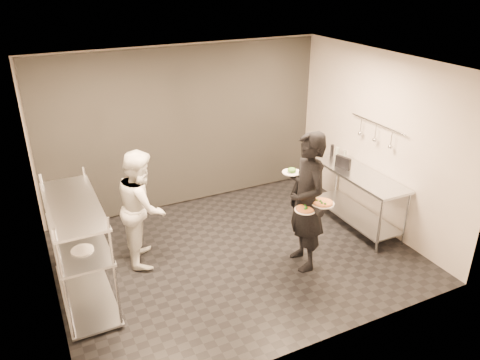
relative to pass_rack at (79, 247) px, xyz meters
name	(u,v)px	position (x,y,z in m)	size (l,w,h in m)	color
room_shell	(203,142)	(2.15, 1.18, 0.63)	(5.00, 4.00, 2.80)	black
pass_rack	(79,247)	(0.00, 0.00, 0.00)	(0.60, 1.60, 1.50)	#B0B3B7
prep_counter	(357,190)	(4.33, 0.00, -0.14)	(0.60, 1.80, 0.92)	#B0B3B7
utensil_rail	(376,133)	(4.58, 0.00, 0.78)	(0.07, 1.20, 0.31)	#B0B3B7
waiter	(307,202)	(2.93, -0.60, 0.23)	(0.73, 0.48, 2.00)	black
chef	(142,207)	(0.95, 0.54, 0.08)	(0.82, 0.64, 1.69)	white
pizza_plate_near	(305,209)	(2.80, -0.77, 0.23)	(0.29, 0.29, 0.05)	white
pizza_plate_far	(323,203)	(3.05, -0.80, 0.28)	(0.31, 0.31, 0.05)	white
salad_plate	(292,171)	(2.86, -0.30, 0.59)	(0.26, 0.26, 0.07)	white
pos_monitor	(343,163)	(4.21, 0.27, 0.25)	(0.06, 0.28, 0.20)	black
bottle_green	(337,155)	(4.29, 0.54, 0.28)	(0.07, 0.07, 0.26)	#98A497
bottle_clear	(345,156)	(4.42, 0.51, 0.24)	(0.06, 0.06, 0.19)	#98A497
bottle_dark	(332,150)	(4.38, 0.80, 0.25)	(0.06, 0.06, 0.20)	black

